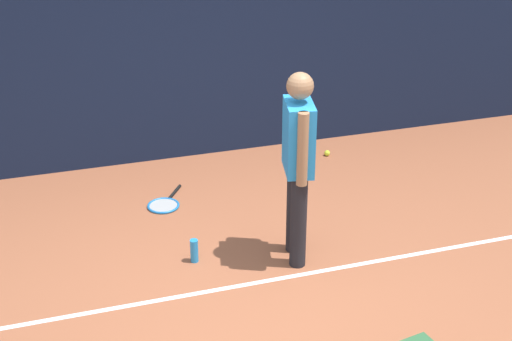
# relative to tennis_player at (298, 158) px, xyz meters

# --- Properties ---
(ground_plane) EXTENTS (12.00, 12.00, 0.00)m
(ground_plane) POSITION_rel_tennis_player_xyz_m (-0.42, -0.59, -0.97)
(ground_plane) COLOR #9E5638
(back_fence) EXTENTS (10.00, 0.10, 2.29)m
(back_fence) POSITION_rel_tennis_player_xyz_m (-0.42, 2.41, 0.18)
(back_fence) COLOR #141E38
(back_fence) RESTS_ON ground
(court_line) EXTENTS (9.00, 0.05, 0.00)m
(court_line) POSITION_rel_tennis_player_xyz_m (-0.42, -0.28, -0.96)
(court_line) COLOR white
(court_line) RESTS_ON ground
(tennis_player) EXTENTS (0.30, 0.52, 1.70)m
(tennis_player) POSITION_rel_tennis_player_xyz_m (0.00, 0.00, 0.00)
(tennis_player) COLOR black
(tennis_player) RESTS_ON ground
(tennis_racket) EXTENTS (0.48, 0.61, 0.03)m
(tennis_racket) POSITION_rel_tennis_player_xyz_m (-0.93, 1.27, -0.95)
(tennis_racket) COLOR black
(tennis_racket) RESTS_ON ground
(tennis_ball_near_player) EXTENTS (0.07, 0.07, 0.07)m
(tennis_ball_near_player) POSITION_rel_tennis_player_xyz_m (1.08, 1.89, -0.93)
(tennis_ball_near_player) COLOR #CCE033
(tennis_ball_near_player) RESTS_ON ground
(water_bottle) EXTENTS (0.07, 0.07, 0.21)m
(water_bottle) POSITION_rel_tennis_player_xyz_m (-0.87, 0.19, -0.86)
(water_bottle) COLOR #268CD8
(water_bottle) RESTS_ON ground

